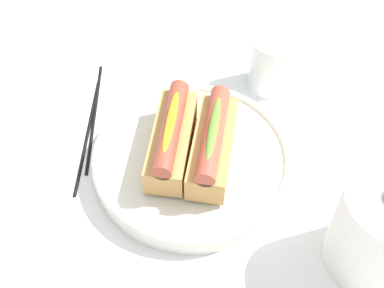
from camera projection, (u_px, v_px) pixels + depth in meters
ground_plane at (190, 158)px, 0.75m from camera, size 2.40×2.40×0.00m
serving_bowl at (192, 160)px, 0.73m from camera, size 0.27×0.27×0.03m
hotdog_front at (172, 137)px, 0.70m from camera, size 0.16×0.10×0.06m
hotdog_back at (213, 143)px, 0.69m from camera, size 0.16×0.10×0.06m
water_glass at (271, 64)px, 0.82m from camera, size 0.07×0.07×0.09m
paper_towel_roll at (381, 231)px, 0.61m from camera, size 0.11×0.11×0.13m
chopstick_near at (87, 134)px, 0.78m from camera, size 0.20×0.10×0.01m
chopstick_far at (92, 117)px, 0.80m from camera, size 0.19×0.11×0.01m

